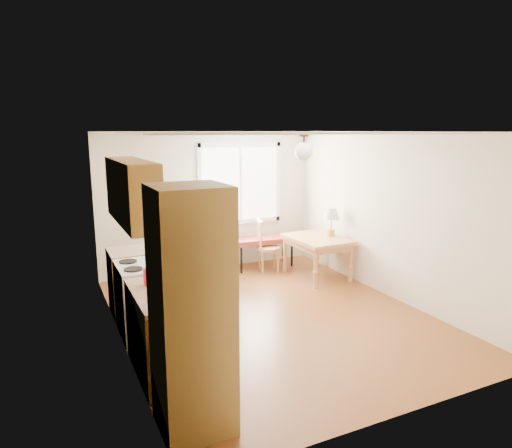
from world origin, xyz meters
TOP-DOWN VIEW (x-y plane):
  - room_shell at (0.00, 0.00)m, footprint 4.60×5.60m
  - kitchen_run at (-1.72, -0.63)m, footprint 0.65×3.40m
  - window_unit at (0.60, 2.47)m, footprint 1.64×0.05m
  - pendant_light at (0.70, 0.40)m, footprint 0.26×0.26m
  - refrigerator at (-0.16, 1.90)m, footprint 0.69×0.69m
  - bench at (0.90, 2.12)m, footprint 1.27×0.58m
  - dining_table at (1.50, 1.21)m, footprint 0.88×1.15m
  - chair at (0.82, 1.91)m, footprint 0.44×0.44m
  - table_lamp at (1.77, 1.20)m, footprint 0.28×0.28m
  - coffee_maker at (-1.72, -1.31)m, footprint 0.22×0.27m
  - kettle at (-1.78, -0.58)m, footprint 0.12×0.12m

SIDE VIEW (x-z plane):
  - bench at x=0.90m, z-range 0.22..0.79m
  - chair at x=0.82m, z-range 0.07..1.00m
  - dining_table at x=1.50m, z-range 0.25..0.96m
  - refrigerator at x=-0.16m, z-range 0.00..1.54m
  - kitchen_run at x=-1.72m, z-range -0.26..1.94m
  - kettle at x=-1.78m, z-range 0.88..1.12m
  - coffee_maker at x=-1.72m, z-range 0.85..1.23m
  - table_lamp at x=1.77m, z-range 0.82..1.31m
  - room_shell at x=0.00m, z-range -0.06..2.56m
  - window_unit at x=0.60m, z-range 0.79..2.31m
  - pendant_light at x=0.70m, z-range 2.04..2.44m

